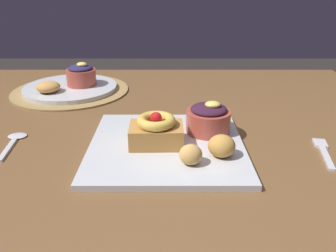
% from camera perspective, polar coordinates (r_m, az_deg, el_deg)
% --- Properties ---
extents(dining_table, '(1.26, 1.07, 0.73)m').
position_cam_1_polar(dining_table, '(0.80, -1.86, -6.53)').
color(dining_table, brown).
rests_on(dining_table, ground_plane).
extents(woven_placemat, '(0.34, 0.34, 0.00)m').
position_cam_1_polar(woven_placemat, '(1.06, -15.63, 5.70)').
color(woven_placemat, '#997A47').
rests_on(woven_placemat, dining_table).
extents(front_plate, '(0.30, 0.30, 0.01)m').
position_cam_1_polar(front_plate, '(0.68, -0.01, -3.30)').
color(front_plate, silver).
rests_on(front_plate, dining_table).
extents(cake_slice, '(0.11, 0.08, 0.07)m').
position_cam_1_polar(cake_slice, '(0.66, -1.74, -0.81)').
color(cake_slice, '#B77F3D').
rests_on(cake_slice, front_plate).
extents(berry_ramekin, '(0.09, 0.09, 0.07)m').
position_cam_1_polar(berry_ramekin, '(0.72, 6.95, 1.27)').
color(berry_ramekin, '#B24C3D').
rests_on(berry_ramekin, front_plate).
extents(fritter_front, '(0.05, 0.05, 0.04)m').
position_cam_1_polar(fritter_front, '(0.63, 9.12, -3.31)').
color(fritter_front, gold).
rests_on(fritter_front, front_plate).
extents(fritter_middle, '(0.04, 0.04, 0.04)m').
position_cam_1_polar(fritter_middle, '(0.60, 4.01, -4.76)').
color(fritter_middle, tan).
rests_on(fritter_middle, front_plate).
extents(back_plate, '(0.27, 0.27, 0.01)m').
position_cam_1_polar(back_plate, '(1.06, -15.68, 6.14)').
color(back_plate, silver).
rests_on(back_plate, woven_placemat).
extents(back_ramekin, '(0.09, 0.09, 0.07)m').
position_cam_1_polar(back_ramekin, '(1.05, -14.02, 8.24)').
color(back_ramekin, '#B24C3D').
rests_on(back_ramekin, back_plate).
extents(back_pastry, '(0.07, 0.07, 0.03)m').
position_cam_1_polar(back_pastry, '(1.02, -19.07, 6.20)').
color(back_pastry, '#C68E47').
rests_on(back_pastry, back_plate).
extents(fork, '(0.04, 0.13, 0.00)m').
position_cam_1_polar(fork, '(0.73, 24.66, -3.86)').
color(fork, silver).
rests_on(fork, dining_table).
extents(spoon, '(0.04, 0.13, 0.00)m').
position_cam_1_polar(spoon, '(0.78, -24.09, -2.30)').
color(spoon, silver).
rests_on(spoon, dining_table).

